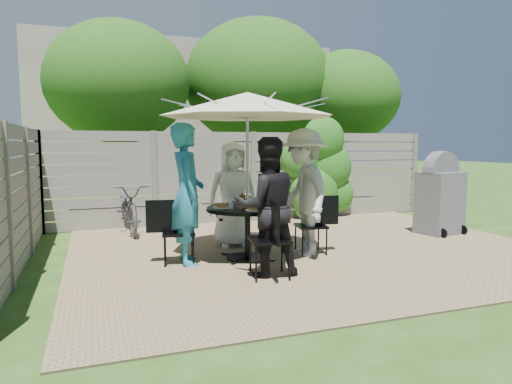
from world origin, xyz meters
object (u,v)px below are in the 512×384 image
object	(u,v)px
person_back	(233,195)
glass_back	(235,200)
glass_right	(263,200)
glass_front	(261,204)
chair_right	(312,237)
bbq_grill	(440,197)
plate_back	(241,202)
plate_right	(272,204)
coffee_cup	(250,200)
plate_front	(255,209)
person_left	(187,194)
person_right	(304,193)
plate_extra	(267,207)
chair_left	(178,245)
chair_back	(231,228)
bicycle	(129,208)
plate_left	(222,206)
patio_table	(248,223)
umbrella	(247,105)
syrup_jug	(242,201)
glass_left	(231,203)
chair_front	(270,255)
person_front	(266,207)

from	to	relation	value
person_back	glass_back	world-z (taller)	person_back
glass_back	glass_right	size ratio (longest dim) A/B	1.00
person_back	glass_front	world-z (taller)	person_back
glass_back	glass_front	world-z (taller)	same
chair_right	bbq_grill	size ratio (longest dim) A/B	0.58
plate_back	plate_right	bearing A→B (deg)	-47.78
plate_right	coffee_cup	distance (m)	0.34
plate_front	plate_right	distance (m)	0.51
person_left	glass_back	xyz separation A→B (m)	(0.74, 0.22, -0.13)
person_right	glass_right	size ratio (longest dim) A/B	12.98
person_right	coffee_cup	xyz separation A→B (m)	(-0.72, 0.26, -0.11)
plate_extra	bbq_grill	bearing A→B (deg)	13.21
glass_right	coffee_cup	world-z (taller)	glass_right
plate_right	plate_back	bearing A→B (deg)	132.22
chair_left	plate_back	distance (m)	1.14
chair_back	bicycle	world-z (taller)	chair_back
chair_right	plate_back	size ratio (longest dim) A/B	3.29
chair_left	plate_left	size ratio (longest dim) A/B	3.35
person_back	plate_right	distance (m)	0.91
patio_table	person_back	world-z (taller)	person_back
chair_right	person_right	distance (m)	0.66
person_left	glass_right	xyz separation A→B (m)	(1.09, 0.05, -0.13)
plate_front	glass_right	bearing A→B (deg)	58.04
plate_back	plate_left	bearing A→B (deg)	-137.78
chair_right	bbq_grill	xyz separation A→B (m)	(2.80, 0.59, 0.41)
patio_table	glass_right	distance (m)	0.41
plate_right	umbrella	bearing A→B (deg)	177.22
umbrella	syrup_jug	bearing A→B (deg)	137.41
umbrella	plate_front	bearing A→B (deg)	-92.78
glass_front	syrup_jug	xyz separation A→B (m)	(-0.15, 0.32, 0.01)
chair_left	bbq_grill	distance (m)	4.77
plate_extra	glass_left	distance (m)	0.48
glass_right	bicycle	size ratio (longest dim) A/B	0.08
person_back	chair_front	size ratio (longest dim) A/B	1.71
glass_front	glass_right	distance (m)	0.40
chair_front	glass_back	xyz separation A→B (m)	(-0.04, 1.23, 0.52)
plate_front	coffee_cup	bearing A→B (deg)	77.44
person_front	glass_front	size ratio (longest dim) A/B	12.02
plate_left	plate_back	bearing A→B (deg)	42.22
chair_front	plate_extra	world-z (taller)	chair_front
person_left	person_right	size ratio (longest dim) A/B	1.03
person_back	plate_back	xyz separation A→B (m)	(-0.02, -0.47, -0.05)
person_right	plate_right	xyz separation A→B (m)	(-0.47, 0.02, -0.15)
plate_extra	glass_left	bearing A→B (deg)	153.29
umbrella	coffee_cup	distance (m)	1.35
person_right	glass_front	xyz separation A→B (m)	(-0.74, -0.22, -0.10)
bbq_grill	glass_left	bearing A→B (deg)	177.21
chair_front	bbq_grill	world-z (taller)	bbq_grill
umbrella	chair_right	bearing A→B (deg)	-2.87
plate_back	patio_table	bearing A→B (deg)	-92.78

